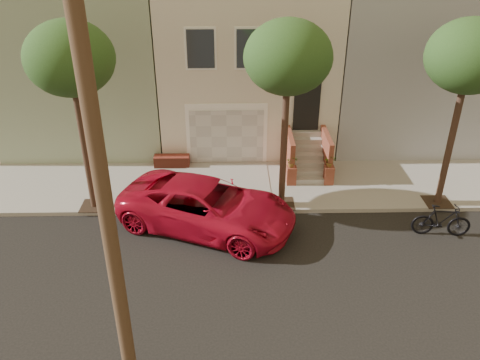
{
  "coord_description": "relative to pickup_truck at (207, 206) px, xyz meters",
  "views": [
    {
      "loc": [
        -0.74,
        -10.73,
        9.15
      ],
      "look_at": [
        -0.46,
        3.0,
        1.61
      ],
      "focal_mm": 36.82,
      "sensor_mm": 36.0,
      "label": 1
    }
  ],
  "objects": [
    {
      "name": "motorcycle",
      "position": [
        7.42,
        -0.61,
        -0.24
      ],
      "size": [
        1.88,
        0.73,
        1.1
      ],
      "primitive_type": "imported",
      "rotation": [
        0.0,
        0.0,
        1.46
      ],
      "color": "black",
      "rests_on": "ground"
    },
    {
      "name": "house_row",
      "position": [
        1.52,
        8.44,
        2.85
      ],
      "size": [
        33.1,
        11.7,
        7.0
      ],
      "color": "beige",
      "rests_on": "sidewalk"
    },
    {
      "name": "ground",
      "position": [
        1.52,
        -2.75,
        -0.8
      ],
      "size": [
        90.0,
        90.0,
        0.0
      ],
      "primitive_type": "plane",
      "color": "black",
      "rests_on": "ground"
    },
    {
      "name": "tree_mid",
      "position": [
        2.52,
        1.15,
        4.46
      ],
      "size": [
        2.7,
        2.57,
        6.3
      ],
      "color": "#2D2116",
      "rests_on": "sidewalk"
    },
    {
      "name": "tree_right",
      "position": [
        8.02,
        1.15,
        4.46
      ],
      "size": [
        2.7,
        2.57,
        6.3
      ],
      "color": "#2D2116",
      "rests_on": "sidewalk"
    },
    {
      "name": "tree_left",
      "position": [
        -3.98,
        1.15,
        4.46
      ],
      "size": [
        2.7,
        2.57,
        6.3
      ],
      "color": "#2D2116",
      "rests_on": "sidewalk"
    },
    {
      "name": "sidewalk",
      "position": [
        1.52,
        2.6,
        -0.72
      ],
      "size": [
        40.0,
        3.7,
        0.15
      ],
      "primitive_type": "cube",
      "color": "gray",
      "rests_on": "ground"
    },
    {
      "name": "pickup_truck",
      "position": [
        0.0,
        0.0,
        0.0
      ],
      "size": [
        6.3,
        4.61,
        1.59
      ],
      "primitive_type": "imported",
      "rotation": [
        0.0,
        0.0,
        1.18
      ],
      "color": "#B20D25",
      "rests_on": "ground"
    }
  ]
}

